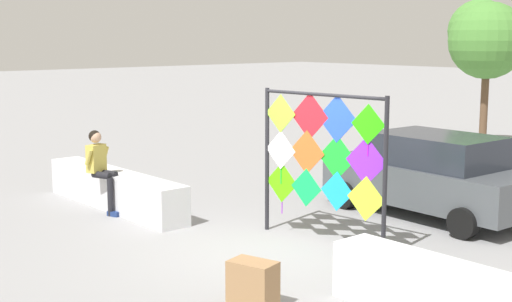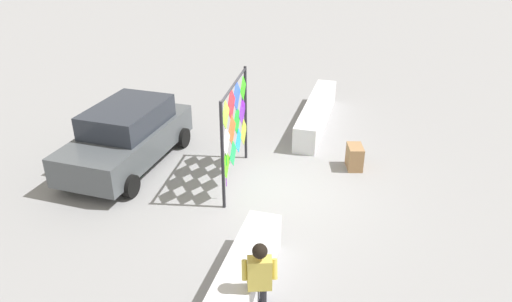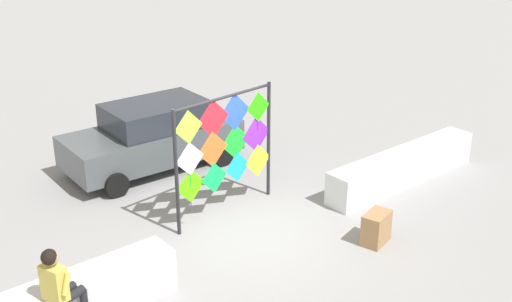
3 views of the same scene
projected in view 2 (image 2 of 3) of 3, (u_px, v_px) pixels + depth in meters
The scene contains 6 objects.
ground at pixel (278, 191), 11.00m from camera, with size 120.00×120.00×0.00m, color gray.
plaza_ledge_right at pixel (316, 113), 14.28m from camera, with size 4.20×0.61×0.72m, color silver.
kite_display_rack at pixel (235, 123), 10.79m from camera, with size 2.43×0.29×2.45m.
seated_vendor at pixel (259, 274), 7.12m from camera, with size 0.74×0.58×1.57m.
parked_car at pixel (127, 136), 11.87m from camera, with size 4.01×2.02×1.53m.
cardboard_box_large at pixel (355, 157), 11.88m from camera, with size 0.57×0.35×0.60m, color #9E754C.
Camera 2 is at (-9.21, -2.04, 5.75)m, focal length 33.65 mm.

